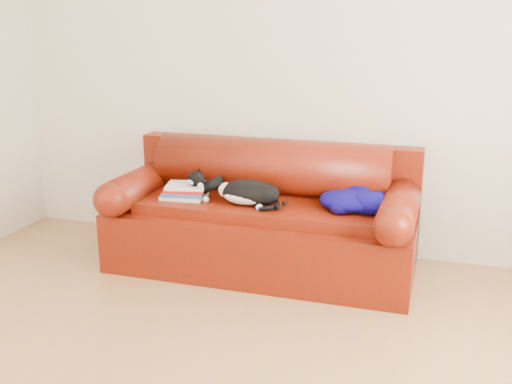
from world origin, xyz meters
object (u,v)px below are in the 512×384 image
at_px(sofa_base, 262,236).
at_px(cat, 248,193).
at_px(blanket, 352,200).
at_px(book_stack, 185,191).

xyz_separation_m(sofa_base, cat, (-0.06, -0.13, 0.34)).
distance_m(cat, blanket, 0.69).
relative_size(book_stack, cat, 0.54).
distance_m(book_stack, cat, 0.47).
distance_m(sofa_base, book_stack, 0.62).
relative_size(sofa_base, blanket, 4.42).
relative_size(book_stack, blanket, 0.66).
height_order(book_stack, blanket, blanket).
bearing_deg(sofa_base, cat, -114.53).
height_order(book_stack, cat, cat).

